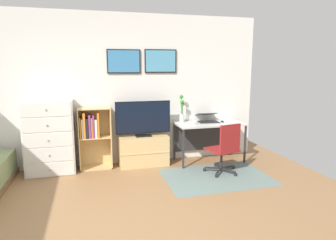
% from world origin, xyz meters
% --- Properties ---
extents(ground_plane, '(7.20, 7.20, 0.00)m').
position_xyz_m(ground_plane, '(0.00, 0.00, 0.00)').
color(ground_plane, '#936B44').
extents(wall_back_with_posters, '(6.12, 0.09, 2.70)m').
position_xyz_m(wall_back_with_posters, '(0.01, 2.43, 1.36)').
color(wall_back_with_posters, silver).
rests_on(wall_back_with_posters, ground_plane).
extents(area_rug, '(1.70, 1.20, 0.01)m').
position_xyz_m(area_rug, '(1.85, 1.26, 0.00)').
color(area_rug, slate).
rests_on(area_rug, ground_plane).
extents(dresser, '(0.78, 0.46, 1.24)m').
position_xyz_m(dresser, '(-0.76, 2.15, 0.62)').
color(dresser, white).
rests_on(dresser, ground_plane).
extents(bookshelf, '(0.55, 0.30, 1.07)m').
position_xyz_m(bookshelf, '(-0.07, 2.22, 0.63)').
color(bookshelf, tan).
rests_on(bookshelf, ground_plane).
extents(tv_stand, '(0.88, 0.41, 0.54)m').
position_xyz_m(tv_stand, '(0.81, 2.17, 0.27)').
color(tv_stand, tan).
rests_on(tv_stand, ground_plane).
extents(television, '(0.98, 0.16, 0.63)m').
position_xyz_m(television, '(0.81, 2.15, 0.86)').
color(television, black).
rests_on(television, tv_stand).
extents(desk, '(1.26, 0.61, 0.74)m').
position_xyz_m(desk, '(2.05, 2.14, 0.61)').
color(desk, silver).
rests_on(desk, ground_plane).
extents(office_chair, '(0.58, 0.57, 0.86)m').
position_xyz_m(office_chair, '(2.04, 1.37, 0.46)').
color(office_chair, '#232326').
rests_on(office_chair, ground_plane).
extents(laptop, '(0.41, 0.44, 0.17)m').
position_xyz_m(laptop, '(2.05, 2.20, 0.81)').
color(laptop, '#333338').
rests_on(laptop, desk).
extents(computer_mouse, '(0.06, 0.10, 0.03)m').
position_xyz_m(computer_mouse, '(2.30, 2.06, 0.76)').
color(computer_mouse, '#262628').
rests_on(computer_mouse, desk).
extents(bamboo_vase, '(0.09, 0.10, 0.52)m').
position_xyz_m(bamboo_vase, '(1.56, 2.25, 0.96)').
color(bamboo_vase, silver).
rests_on(bamboo_vase, desk).
extents(wine_glass, '(0.07, 0.07, 0.18)m').
position_xyz_m(wine_glass, '(1.70, 1.99, 0.87)').
color(wine_glass, silver).
rests_on(wine_glass, desk).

